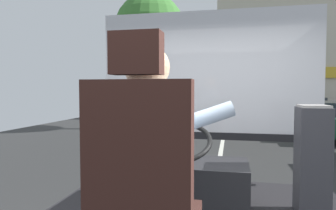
# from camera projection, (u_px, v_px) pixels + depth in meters

# --- Properties ---
(ground) EXTENTS (18.00, 44.00, 0.06)m
(ground) POSITION_uv_depth(u_px,v_px,m) (223.00, 139.00, 10.58)
(ground) COLOR #2C2C2C
(driver_seat) EXTENTS (0.48, 0.48, 1.29)m
(driver_seat) POSITION_uv_depth(u_px,v_px,m) (144.00, 198.00, 1.40)
(driver_seat) COLOR black
(driver_seat) RESTS_ON bus_floor
(bus_driver) EXTENTS (0.85, 0.58, 0.83)m
(bus_driver) POSITION_uv_depth(u_px,v_px,m) (150.00, 150.00, 1.49)
(bus_driver) COLOR black
(bus_driver) RESTS_ON driver_seat
(steering_console) EXTENTS (1.10, 0.96, 0.78)m
(steering_console) POSITION_uv_depth(u_px,v_px,m) (186.00, 182.00, 2.69)
(steering_console) COLOR black
(steering_console) RESTS_ON bus_floor
(fare_box) EXTENTS (0.24, 0.28, 0.92)m
(fare_box) POSITION_uv_depth(u_px,v_px,m) (312.00, 160.00, 2.49)
(fare_box) COLOR #333338
(fare_box) RESTS_ON bus_floor
(windshield_panel) EXTENTS (2.50, 0.08, 1.48)m
(windshield_panel) POSITION_uv_depth(u_px,v_px,m) (208.00, 89.00, 3.48)
(windshield_panel) COLOR silver
(street_tree) EXTENTS (3.01, 3.01, 5.84)m
(street_tree) POSITION_uv_depth(u_px,v_px,m) (150.00, 30.00, 12.96)
(street_tree) COLOR #4C3828
(street_tree) RESTS_ON ground
(shop_building) EXTENTS (10.12, 4.33, 8.35)m
(shop_building) POSITION_uv_depth(u_px,v_px,m) (300.00, 51.00, 18.82)
(shop_building) COLOR #BCB29E
(shop_building) RESTS_ON ground
(parked_car_green) EXTENTS (2.03, 4.48, 1.30)m
(parked_car_green) POSITION_uv_depth(u_px,v_px,m) (335.00, 119.00, 10.94)
(parked_car_green) COLOR #195633
(parked_car_green) RESTS_ON ground
(parked_car_black) EXTENTS (1.98, 4.16, 1.33)m
(parked_car_black) POSITION_uv_depth(u_px,v_px,m) (303.00, 109.00, 16.04)
(parked_car_black) COLOR black
(parked_car_black) RESTS_ON ground
(parked_car_silver) EXTENTS (1.81, 4.21, 1.21)m
(parked_car_silver) POSITION_uv_depth(u_px,v_px,m) (292.00, 106.00, 20.86)
(parked_car_silver) COLOR silver
(parked_car_silver) RESTS_ON ground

